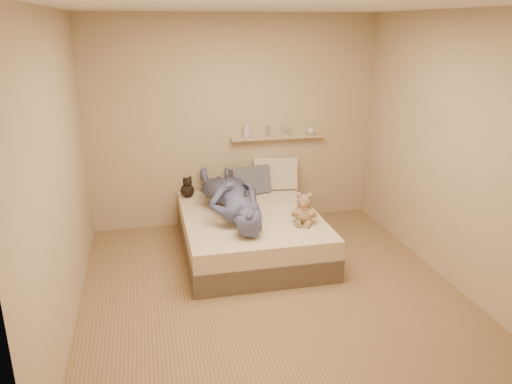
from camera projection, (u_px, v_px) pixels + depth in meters
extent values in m
plane|color=#91714B|center=(271.00, 290.00, 4.86)|extent=(3.80, 3.80, 0.00)
plane|color=silver|center=(274.00, 6.00, 4.02)|extent=(3.80, 3.80, 0.00)
plane|color=tan|center=(234.00, 123.00, 6.20)|extent=(3.60, 0.00, 3.60)
plane|color=tan|center=(360.00, 252.00, 2.68)|extent=(3.60, 0.00, 3.60)
plane|color=tan|center=(58.00, 174.00, 4.07)|extent=(0.00, 3.80, 3.80)
plane|color=tan|center=(452.00, 151.00, 4.81)|extent=(0.00, 3.80, 3.80)
cube|color=brown|center=(251.00, 240.00, 5.68)|extent=(1.50, 1.90, 0.25)
cube|color=beige|center=(251.00, 222.00, 5.60)|extent=(1.48, 1.88, 0.20)
cube|color=#B5B8BC|center=(255.00, 218.00, 5.01)|extent=(0.20, 0.15, 0.06)
cube|color=black|center=(255.00, 217.00, 5.00)|extent=(0.11, 0.08, 0.03)
sphere|color=tan|center=(304.00, 214.00, 5.29)|extent=(0.21, 0.21, 0.21)
sphere|color=#916D4F|center=(304.00, 202.00, 5.22)|extent=(0.16, 0.16, 0.16)
sphere|color=#A37959|center=(299.00, 195.00, 5.21)|extent=(0.06, 0.06, 0.06)
sphere|color=#9D7A56|center=(310.00, 196.00, 5.19)|extent=(0.06, 0.06, 0.06)
sphere|color=#826348|center=(304.00, 205.00, 5.16)|extent=(0.06, 0.06, 0.06)
cylinder|color=#9B7253|center=(295.00, 213.00, 5.27)|extent=(0.06, 0.14, 0.12)
cylinder|color=#A38657|center=(313.00, 214.00, 5.24)|extent=(0.13, 0.14, 0.12)
cylinder|color=olive|center=(298.00, 223.00, 5.23)|extent=(0.09, 0.15, 0.07)
cylinder|color=tan|center=(308.00, 224.00, 5.22)|extent=(0.13, 0.15, 0.07)
cylinder|color=beige|center=(304.00, 207.00, 5.24)|extent=(0.14, 0.14, 0.02)
sphere|color=black|center=(187.00, 190.00, 6.09)|extent=(0.17, 0.17, 0.17)
sphere|color=black|center=(187.00, 182.00, 6.05)|extent=(0.11, 0.11, 0.11)
sphere|color=black|center=(184.00, 179.00, 6.01)|extent=(0.04, 0.04, 0.04)
sphere|color=black|center=(190.00, 178.00, 6.05)|extent=(0.04, 0.04, 0.04)
cube|color=beige|center=(275.00, 173.00, 6.38)|extent=(0.58, 0.33, 0.42)
cube|color=slate|center=(250.00, 181.00, 6.19)|extent=(0.54, 0.33, 0.36)
imported|color=#4D567A|center=(230.00, 196.00, 5.53)|extent=(0.72, 1.71, 0.40)
cube|color=tan|center=(278.00, 137.00, 6.32)|extent=(1.20, 0.12, 0.03)
imported|color=silver|center=(246.00, 129.00, 6.20)|extent=(0.12, 0.12, 0.21)
cylinder|color=silver|center=(268.00, 131.00, 6.26)|extent=(0.04, 0.04, 0.15)
imported|color=white|center=(286.00, 130.00, 6.31)|extent=(0.09, 0.09, 0.14)
imported|color=silver|center=(311.00, 130.00, 6.39)|extent=(0.14, 0.14, 0.13)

